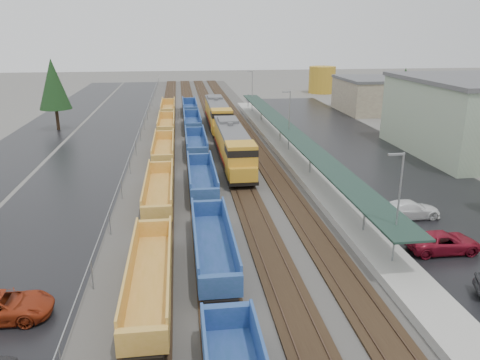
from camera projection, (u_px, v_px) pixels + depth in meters
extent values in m
cube|color=#302D2B|center=(208.00, 139.00, 67.29)|extent=(20.00, 160.00, 0.08)
cube|color=black|center=(166.00, 140.00, 66.52)|extent=(2.60, 160.00, 0.15)
cube|color=#473326|center=(161.00, 139.00, 66.40)|extent=(0.08, 160.00, 0.07)
cube|color=#473326|center=(171.00, 139.00, 66.58)|extent=(0.08, 160.00, 0.07)
cube|color=black|center=(194.00, 139.00, 67.01)|extent=(2.60, 160.00, 0.15)
cube|color=#473326|center=(189.00, 138.00, 66.89)|extent=(0.08, 160.00, 0.07)
cube|color=#473326|center=(199.00, 138.00, 67.07)|extent=(0.08, 160.00, 0.07)
cube|color=black|center=(222.00, 138.00, 67.50)|extent=(2.60, 160.00, 0.15)
cube|color=#473326|center=(217.00, 138.00, 67.38)|extent=(0.08, 160.00, 0.07)
cube|color=#473326|center=(227.00, 137.00, 67.56)|extent=(0.08, 160.00, 0.07)
cube|color=black|center=(249.00, 137.00, 67.99)|extent=(2.60, 160.00, 0.15)
cube|color=#473326|center=(244.00, 137.00, 67.87)|extent=(0.08, 160.00, 0.07)
cube|color=#473326|center=(254.00, 136.00, 68.05)|extent=(0.08, 160.00, 0.07)
cube|color=black|center=(101.00, 143.00, 65.47)|extent=(10.00, 160.00, 0.02)
cube|color=black|center=(26.00, 145.00, 64.24)|extent=(9.00, 160.00, 0.02)
cube|color=black|center=(360.00, 152.00, 60.19)|extent=(16.00, 100.00, 0.02)
cube|color=#9E9B93|center=(288.00, 152.00, 58.92)|extent=(3.00, 80.00, 0.70)
cylinder|color=gray|center=(365.00, 215.00, 34.85)|extent=(0.16, 0.16, 2.40)
cylinder|color=gray|center=(310.00, 162.00, 49.01)|extent=(0.16, 0.16, 2.40)
cylinder|color=gray|center=(280.00, 132.00, 63.17)|extent=(0.16, 0.16, 2.40)
cylinder|color=gray|center=(261.00, 113.00, 77.33)|extent=(0.16, 0.16, 2.40)
cylinder|color=gray|center=(248.00, 100.00, 91.49)|extent=(0.16, 0.16, 2.40)
cube|color=#1B3128|center=(289.00, 130.00, 58.05)|extent=(2.60, 65.00, 0.15)
cylinder|color=gray|center=(397.00, 214.00, 29.48)|extent=(0.12, 0.12, 8.00)
cube|color=gray|center=(396.00, 154.00, 28.23)|extent=(1.00, 0.15, 0.12)
cylinder|color=gray|center=(289.00, 124.00, 57.80)|extent=(0.12, 0.12, 8.00)
cube|color=gray|center=(286.00, 92.00, 56.55)|extent=(1.00, 0.15, 0.12)
cylinder|color=gray|center=(252.00, 93.00, 86.12)|extent=(0.12, 0.12, 8.00)
cube|color=gray|center=(250.00, 71.00, 84.87)|extent=(1.00, 0.15, 0.12)
cylinder|color=gray|center=(92.00, 275.00, 28.08)|extent=(0.08, 0.08, 2.00)
cylinder|color=gray|center=(110.00, 223.00, 35.63)|extent=(0.08, 0.08, 2.00)
cylinder|color=gray|center=(122.00, 190.00, 43.18)|extent=(0.08, 0.08, 2.00)
cylinder|color=gray|center=(130.00, 166.00, 50.73)|extent=(0.08, 0.08, 2.00)
cylinder|color=gray|center=(136.00, 148.00, 58.29)|extent=(0.08, 0.08, 2.00)
cylinder|color=gray|center=(140.00, 135.00, 65.84)|extent=(0.08, 0.08, 2.00)
cylinder|color=gray|center=(144.00, 124.00, 73.39)|extent=(0.08, 0.08, 2.00)
cylinder|color=gray|center=(147.00, 115.00, 80.94)|extent=(0.08, 0.08, 2.00)
cylinder|color=gray|center=(150.00, 108.00, 88.49)|extent=(0.08, 0.08, 2.00)
cylinder|color=gray|center=(152.00, 102.00, 96.05)|extent=(0.08, 0.08, 2.00)
cylinder|color=gray|center=(154.00, 96.00, 103.60)|extent=(0.08, 0.08, 2.00)
cylinder|color=gray|center=(155.00, 92.00, 111.15)|extent=(0.08, 0.08, 2.00)
cylinder|color=gray|center=(157.00, 88.00, 118.70)|extent=(0.08, 0.08, 2.00)
cylinder|color=gray|center=(158.00, 84.00, 126.26)|extent=(0.08, 0.08, 2.00)
cylinder|color=gray|center=(159.00, 81.00, 133.81)|extent=(0.08, 0.08, 2.00)
cube|color=gray|center=(140.00, 128.00, 65.53)|extent=(0.05, 160.00, 0.05)
cube|color=gray|center=(388.00, 96.00, 89.67)|extent=(18.00, 14.00, 6.00)
cube|color=#59595B|center=(390.00, 79.00, 88.68)|extent=(18.36, 14.28, 0.50)
ellipsoid|color=#50634D|center=(115.00, 68.00, 195.80)|extent=(154.00, 110.00, 19.80)
ellipsoid|color=#50634D|center=(274.00, 64.00, 213.80)|extent=(196.00, 140.00, 25.20)
ellipsoid|color=#50634D|center=(409.00, 62.00, 231.81)|extent=(168.00, 120.00, 21.60)
cylinder|color=#332316|center=(58.00, 119.00, 73.43)|extent=(0.50, 0.50, 3.30)
cone|color=black|center=(53.00, 84.00, 71.74)|extent=(4.84, 4.84, 7.70)
cylinder|color=#332316|center=(400.00, 127.00, 68.38)|extent=(0.50, 0.50, 3.00)
cone|color=black|center=(403.00, 93.00, 66.85)|extent=(4.40, 4.40, 7.00)
cube|color=black|center=(232.00, 158.00, 54.44)|extent=(2.95, 19.69, 0.39)
cube|color=#C28B1C|center=(231.00, 142.00, 54.86)|extent=(2.76, 15.75, 2.95)
cube|color=#C28B1C|center=(241.00, 160.00, 46.62)|extent=(2.95, 3.15, 3.35)
cube|color=black|center=(241.00, 150.00, 46.31)|extent=(3.00, 3.20, 0.69)
cube|color=#C28B1C|center=(243.00, 174.00, 45.24)|extent=(2.76, 0.98, 1.38)
cube|color=#59595B|center=(231.00, 129.00, 54.37)|extent=(2.81, 15.75, 0.34)
cube|color=maroon|center=(220.00, 152.00, 55.05)|extent=(0.04, 15.75, 0.34)
cube|color=maroon|center=(243.00, 151.00, 55.39)|extent=(0.04, 15.75, 0.34)
cube|color=black|center=(232.00, 161.00, 54.56)|extent=(2.17, 5.91, 0.59)
cube|color=black|center=(240.00, 178.00, 48.02)|extent=(2.36, 3.94, 0.49)
cube|color=black|center=(226.00, 146.00, 61.04)|extent=(2.36, 3.94, 0.49)
cylinder|color=#59595B|center=(230.00, 125.00, 55.21)|extent=(0.69, 0.69, 0.49)
cube|color=#59595B|center=(228.00, 121.00, 58.02)|extent=(2.36, 3.94, 0.49)
cube|color=black|center=(217.00, 124.00, 74.26)|extent=(2.95, 19.69, 0.39)
cube|color=#C28B1C|center=(217.00, 112.00, 74.68)|extent=(2.76, 15.75, 2.95)
cube|color=#C28B1C|center=(222.00, 121.00, 66.44)|extent=(2.95, 3.15, 3.35)
cube|color=black|center=(222.00, 114.00, 66.14)|extent=(3.00, 3.20, 0.69)
cube|color=#C28B1C|center=(223.00, 130.00, 65.07)|extent=(2.76, 0.98, 1.38)
cube|color=#59595B|center=(217.00, 102.00, 74.20)|extent=(2.81, 15.75, 0.34)
cube|color=maroon|center=(208.00, 120.00, 74.87)|extent=(0.04, 15.75, 0.34)
cube|color=maroon|center=(226.00, 119.00, 75.21)|extent=(0.04, 15.75, 0.34)
cube|color=black|center=(218.00, 126.00, 74.38)|extent=(2.17, 5.91, 0.59)
cube|color=black|center=(221.00, 135.00, 67.85)|extent=(2.36, 3.94, 0.49)
cube|color=black|center=(214.00, 118.00, 80.86)|extent=(2.36, 3.94, 0.49)
cylinder|color=#59595B|center=(216.00, 100.00, 75.04)|extent=(0.69, 0.69, 0.49)
cube|color=#59595B|center=(215.00, 97.00, 77.84)|extent=(2.36, 3.94, 0.49)
cube|color=gold|center=(151.00, 282.00, 27.70)|extent=(2.40, 12.49, 0.23)
cube|color=gold|center=(130.00, 271.00, 27.31)|extent=(0.14, 12.49, 1.66)
cube|color=gold|center=(170.00, 268.00, 27.59)|extent=(0.14, 12.49, 1.66)
cube|color=gold|center=(142.00, 341.00, 21.43)|extent=(2.40, 0.46, 1.29)
cube|color=gold|center=(155.00, 229.00, 33.57)|extent=(2.40, 0.46, 1.29)
cube|color=black|center=(145.00, 349.00, 22.33)|extent=(1.85, 2.03, 0.46)
cube|color=black|center=(155.00, 244.00, 33.25)|extent=(1.85, 2.03, 0.46)
cube|color=gold|center=(160.00, 194.00, 42.55)|extent=(2.40, 12.49, 0.23)
cube|color=gold|center=(146.00, 186.00, 42.15)|extent=(0.14, 12.49, 1.66)
cube|color=gold|center=(172.00, 185.00, 42.43)|extent=(0.14, 12.49, 1.66)
cube|color=gold|center=(156.00, 214.00, 36.28)|extent=(2.40, 0.46, 1.29)
cube|color=gold|center=(161.00, 168.00, 48.42)|extent=(2.40, 0.46, 1.29)
cube|color=black|center=(157.00, 222.00, 37.17)|extent=(1.85, 2.03, 0.46)
cube|color=black|center=(162.00, 178.00, 48.09)|extent=(1.85, 2.03, 0.46)
cube|color=gold|center=(164.00, 152.00, 57.39)|extent=(2.40, 12.49, 0.23)
cube|color=gold|center=(154.00, 145.00, 56.99)|extent=(0.14, 12.49, 1.66)
cube|color=gold|center=(173.00, 145.00, 57.28)|extent=(0.14, 12.49, 1.66)
cube|color=gold|center=(162.00, 160.00, 51.12)|extent=(2.40, 0.46, 1.29)
cube|color=gold|center=(165.00, 135.00, 63.26)|extent=(2.40, 0.46, 1.29)
cube|color=black|center=(163.00, 167.00, 52.02)|extent=(1.85, 2.03, 0.46)
cube|color=black|center=(165.00, 143.00, 62.93)|extent=(1.85, 2.03, 0.46)
cube|color=gold|center=(167.00, 127.00, 72.23)|extent=(2.40, 12.49, 0.23)
cube|color=gold|center=(159.00, 121.00, 71.84)|extent=(0.14, 12.49, 1.66)
cube|color=gold|center=(174.00, 121.00, 72.12)|extent=(0.14, 12.49, 1.66)
cube|color=gold|center=(165.00, 131.00, 65.97)|extent=(2.40, 0.46, 1.29)
cube|color=gold|center=(167.00, 115.00, 78.11)|extent=(2.40, 0.46, 1.29)
cube|color=black|center=(166.00, 136.00, 66.86)|extent=(1.85, 2.03, 0.46)
cube|color=black|center=(167.00, 121.00, 77.78)|extent=(1.85, 2.03, 0.46)
cube|color=gold|center=(168.00, 110.00, 87.08)|extent=(2.40, 12.49, 0.23)
cube|color=gold|center=(162.00, 106.00, 86.68)|extent=(0.14, 12.49, 1.66)
cube|color=gold|center=(174.00, 106.00, 86.97)|extent=(0.14, 12.49, 1.66)
cube|color=gold|center=(167.00, 112.00, 80.81)|extent=(2.40, 0.46, 1.29)
cube|color=gold|center=(169.00, 102.00, 92.95)|extent=(2.40, 0.46, 1.29)
cube|color=black|center=(168.00, 117.00, 81.71)|extent=(1.85, 2.03, 0.46)
cube|color=black|center=(169.00, 107.00, 92.62)|extent=(1.85, 2.03, 0.46)
cube|color=navy|center=(226.00, 317.00, 23.15)|extent=(2.50, 0.48, 1.34)
cube|color=black|center=(228.00, 342.00, 22.81)|extent=(1.92, 2.11, 0.48)
cube|color=navy|center=(213.00, 249.00, 31.78)|extent=(2.50, 11.52, 0.24)
cube|color=navy|center=(195.00, 239.00, 31.37)|extent=(0.14, 11.52, 1.73)
cube|color=navy|center=(230.00, 237.00, 31.67)|extent=(0.14, 11.52, 1.73)
cube|color=navy|center=(221.00, 286.00, 25.96)|extent=(2.50, 0.48, 1.34)
cube|color=navy|center=(207.00, 209.00, 37.20)|extent=(2.50, 0.48, 1.34)
cube|color=black|center=(220.00, 295.00, 26.89)|extent=(1.92, 2.11, 0.48)
cube|color=black|center=(208.00, 223.00, 36.86)|extent=(1.92, 2.11, 0.48)
cube|color=navy|center=(202.00, 182.00, 45.83)|extent=(2.50, 11.52, 0.24)
cube|color=navy|center=(189.00, 174.00, 45.42)|extent=(0.14, 11.52, 1.73)
cube|color=navy|center=(214.00, 173.00, 45.71)|extent=(0.14, 11.52, 1.73)
cube|color=navy|center=(205.00, 196.00, 40.00)|extent=(2.50, 0.48, 1.34)
cube|color=navy|center=(199.00, 160.00, 51.24)|extent=(2.50, 0.48, 1.34)
cube|color=black|center=(205.00, 204.00, 40.93)|extent=(1.92, 2.11, 0.48)
cube|color=black|center=(199.00, 170.00, 50.90)|extent=(1.92, 2.11, 0.48)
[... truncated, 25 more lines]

